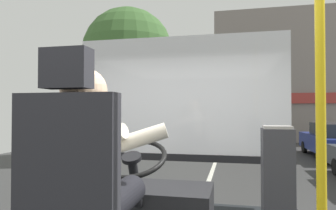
{
  "coord_description": "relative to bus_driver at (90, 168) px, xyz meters",
  "views": [
    {
      "loc": [
        0.63,
        -1.89,
        1.79
      ],
      "look_at": [
        0.03,
        0.88,
        1.85
      ],
      "focal_mm": 32.16,
      "sensor_mm": 36.0,
      "label": 1
    }
  ],
  "objects": [
    {
      "name": "steering_console",
      "position": [
        0.0,
        1.08,
        -0.53
      ],
      "size": [
        1.1,
        0.98,
        0.83
      ],
      "color": "black",
      "rests_on": "bus_floor"
    },
    {
      "name": "street_tree",
      "position": [
        -3.24,
        9.55,
        2.54
      ],
      "size": [
        3.47,
        3.47,
        5.79
      ],
      "color": "#4C3828",
      "rests_on": "ground"
    },
    {
      "name": "handrail_pole",
      "position": [
        1.12,
        0.05,
        0.37
      ],
      "size": [
        0.04,
        0.04,
        2.25
      ],
      "color": "gold",
      "rests_on": "bus_floor"
    },
    {
      "name": "bus_driver",
      "position": [
        0.0,
        0.0,
        0.0
      ],
      "size": [
        0.75,
        0.62,
        0.8
      ],
      "color": "black",
      "rests_on": "driver_seat"
    },
    {
      "name": "fare_box",
      "position": [
        1.04,
        0.84,
        -0.28
      ],
      "size": [
        0.21,
        0.21,
        0.95
      ],
      "color": "#333338",
      "rests_on": "bus_floor"
    },
    {
      "name": "windshield_panel",
      "position": [
        0.1,
        2.06,
        0.29
      ],
      "size": [
        2.5,
        0.08,
        1.48
      ],
      "color": "white"
    },
    {
      "name": "shop_building",
      "position": [
        5.07,
        19.17,
        2.47
      ],
      "size": [
        10.92,
        4.4,
        7.95
      ],
      "color": "gray",
      "rests_on": "ground"
    },
    {
      "name": "ground",
      "position": [
        0.1,
        9.24,
        -1.52
      ],
      "size": [
        18.0,
        44.0,
        0.06
      ],
      "color": "#353535"
    }
  ]
}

